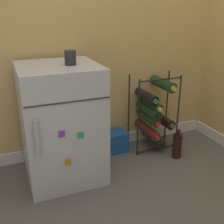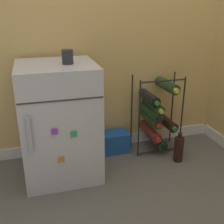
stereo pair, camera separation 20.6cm
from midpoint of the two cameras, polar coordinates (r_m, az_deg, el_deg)
name	(u,v)px [view 2 (the right image)]	position (r m, az deg, el deg)	size (l,w,h in m)	color
ground_plane	(136,180)	(2.00, 7.89, -13.62)	(14.00, 14.00, 0.00)	#56544F
mini_fridge	(59,121)	(1.91, -7.62, -1.88)	(0.50, 0.53, 0.78)	#B7BABF
wine_rack	(156,114)	(2.28, 11.45, -0.50)	(0.37, 0.33, 0.62)	black
soda_box	(112,142)	(2.29, 2.63, -6.21)	(0.26, 0.15, 0.16)	#194C9E
fridge_top_cup	(68,57)	(1.77, -5.70, 11.05)	(0.07, 0.07, 0.09)	#28282D
loose_bottle_floor	(179,149)	(2.23, 16.01, -7.25)	(0.07, 0.07, 0.24)	black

